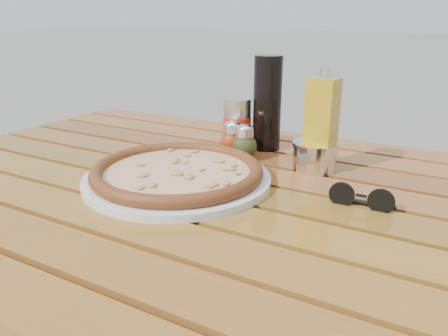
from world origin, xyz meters
The scene contains 10 objects.
table centered at (0.00, 0.00, 0.67)m, with size 1.40×0.90×0.75m.
plate centered at (-0.08, -0.02, 0.76)m, with size 0.36×0.36×0.01m, color silver.
pizza centered at (-0.08, -0.02, 0.77)m, with size 0.36×0.36×0.03m.
pepper_shaker centered at (-0.07, 0.18, 0.79)m, with size 0.07×0.07×0.08m.
oregano_shaker centered at (-0.03, 0.17, 0.79)m, with size 0.07×0.07×0.08m.
dark_bottle centered at (-0.02, 0.27, 0.86)m, with size 0.07×0.07×0.22m, color black.
soda_can centered at (-0.09, 0.24, 0.81)m, with size 0.07×0.07×0.12m.
olive_oil_cruet centered at (0.13, 0.18, 0.85)m, with size 0.06×0.06×0.21m.
parmesan_tin centered at (0.13, 0.18, 0.78)m, with size 0.10×0.10×0.07m.
sunglasses centered at (0.26, 0.03, 0.77)m, with size 0.11×0.03×0.04m.
Camera 1 is at (0.38, -0.66, 1.06)m, focal length 35.00 mm.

